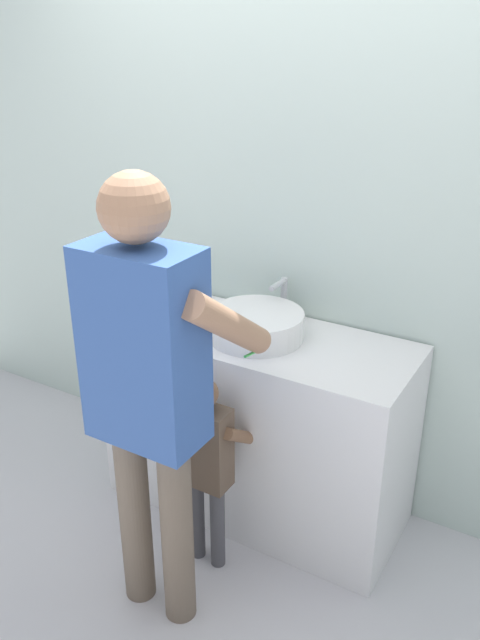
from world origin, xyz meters
TOP-DOWN VIEW (x-y plane):
  - ground_plane at (0.00, 0.00)m, footprint 14.00×14.00m
  - back_wall at (0.00, 0.62)m, footprint 4.40×0.08m
  - vanity_cabinet at (0.00, 0.30)m, footprint 1.30×0.54m
  - sink_basin at (0.00, 0.28)m, footprint 0.39×0.39m
  - faucet at (0.00, 0.51)m, footprint 0.18×0.14m
  - toothbrush_cup at (-0.37, 0.30)m, footprint 0.07×0.07m
  - child_toddler at (0.00, -0.10)m, footprint 0.26×0.26m
  - adult_parent at (-0.04, -0.37)m, footprint 0.51×0.54m

SIDE VIEW (x-z plane):
  - ground_plane at x=0.00m, z-range 0.00..0.00m
  - vanity_cabinet at x=0.00m, z-range 0.00..0.86m
  - child_toddler at x=0.00m, z-range 0.08..0.93m
  - toothbrush_cup at x=-0.37m, z-range 0.81..1.02m
  - sink_basin at x=0.00m, z-range 0.86..0.97m
  - faucet at x=0.00m, z-range 0.85..1.03m
  - adult_parent at x=-0.04m, z-range 0.17..1.82m
  - back_wall at x=0.00m, z-range 0.00..2.70m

